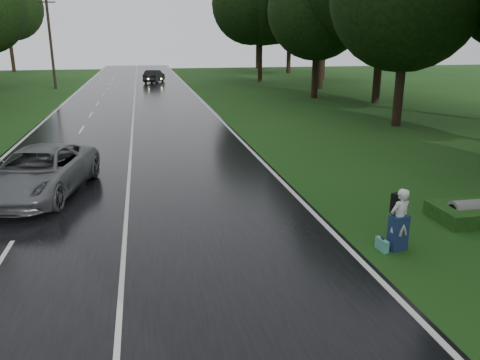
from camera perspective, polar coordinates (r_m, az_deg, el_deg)
name	(u,v)px	position (r m, az deg, el deg)	size (l,w,h in m)	color
ground	(121,291)	(11.10, -14.04, -12.76)	(160.00, 160.00, 0.00)	#1B4113
road	(132,128)	(30.18, -12.77, 6.09)	(12.00, 140.00, 0.04)	black
lane_center	(132,128)	(30.17, -12.78, 6.14)	(0.12, 140.00, 0.01)	silver
grey_car	(39,172)	(18.04, -22.96, 0.90)	(2.73, 5.93, 1.65)	#57595C
far_car	(154,76)	(61.02, -10.26, 12.16)	(1.61, 4.61, 1.52)	black
hitchhiker	(399,221)	(13.08, 18.54, -4.74)	(0.70, 0.66, 1.68)	silver
suitcase	(382,245)	(13.10, 16.66, -7.46)	(0.13, 0.46, 0.32)	#53A29D
culvert	(469,220)	(16.26, 25.81, -4.32)	(0.64, 0.64, 1.28)	slate
utility_pole_far	(56,89)	(56.50, -21.22, 10.15)	(1.80, 0.28, 9.90)	black
tree_right_d	(396,126)	(31.98, 18.17, 6.22)	(8.48, 8.48, 13.25)	black
tree_right_e	(314,98)	(45.23, 8.87, 9.70)	(8.55, 8.55, 13.36)	black
tree_right_f	(260,82)	(61.19, 2.39, 11.67)	(10.76, 10.76, 16.82)	black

